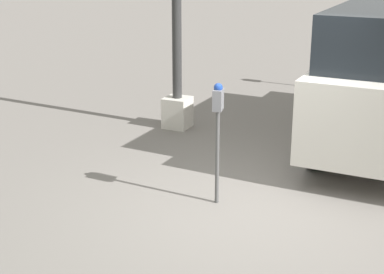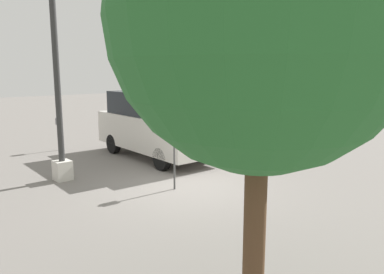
# 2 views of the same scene
# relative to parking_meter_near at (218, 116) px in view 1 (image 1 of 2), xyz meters

# --- Properties ---
(ground_plane) EXTENTS (80.00, 80.00, 0.00)m
(ground_plane) POSITION_rel_parking_meter_near_xyz_m (0.01, -0.39, -1.15)
(ground_plane) COLOR slate
(parking_meter_near) EXTENTS (0.22, 0.15, 1.57)m
(parking_meter_near) POSITION_rel_parking_meter_near_xyz_m (0.00, 0.00, 0.00)
(parking_meter_near) COLOR #4C4C4C
(parking_meter_near) RESTS_ON ground
(parking_meter_far) EXTENTS (0.22, 0.15, 1.33)m
(parking_meter_far) POSITION_rel_parking_meter_near_xyz_m (6.72, 0.29, -0.17)
(parking_meter_far) COLOR #4C4C4C
(parking_meter_far) RESTS_ON ground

